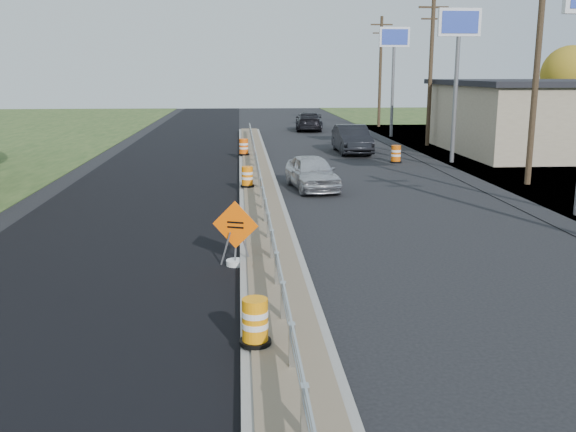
{
  "coord_description": "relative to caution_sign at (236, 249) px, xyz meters",
  "views": [
    {
      "loc": [
        -0.75,
        -17.24,
        4.71
      ],
      "look_at": [
        0.45,
        -1.2,
        1.1
      ],
      "focal_mm": 40.0,
      "sensor_mm": 36.0,
      "label": 1
    }
  ],
  "objects": [
    {
      "name": "car_dark_far",
      "position": [
        5.85,
        37.73,
        0.35
      ],
      "size": [
        2.58,
        5.45,
        1.54
      ],
      "primitive_type": "imported",
      "rotation": [
        0.0,
        0.0,
        3.06
      ],
      "color": "black",
      "rests_on": "ground"
    },
    {
      "name": "barrel_median_near",
      "position": [
        0.35,
        -5.28,
        0.2
      ],
      "size": [
        0.54,
        0.54,
        0.8
      ],
      "color": "black",
      "rests_on": "median"
    },
    {
      "name": "barrel_shoulder_mid",
      "position": [
        8.43,
        18.12,
        0.02
      ],
      "size": [
        0.63,
        0.63,
        0.92
      ],
      "color": "black",
      "rests_on": "ground"
    },
    {
      "name": "barrel_median_mid",
      "position": [
        0.42,
        10.0,
        0.2
      ],
      "size": [
        0.56,
        0.56,
        0.82
      ],
      "color": "black",
      "rests_on": "median"
    },
    {
      "name": "utility_pole_smid",
      "position": [
        12.4,
        10.86,
        4.52
      ],
      "size": [
        1.9,
        0.26,
        9.4
      ],
      "color": "#473523",
      "rests_on": "ground"
    },
    {
      "name": "ground",
      "position": [
        0.9,
        1.86,
        -0.42
      ],
      "size": [
        140.0,
        140.0,
        0.0
      ],
      "primitive_type": "plane",
      "color": "black",
      "rests_on": "ground"
    },
    {
      "name": "caution_sign",
      "position": [
        0.0,
        0.0,
        0.0
      ],
      "size": [
        1.13,
        0.5,
        1.64
      ],
      "rotation": [
        0.0,
        0.0,
        -0.34
      ],
      "color": "white",
      "rests_on": "ground"
    },
    {
      "name": "pylon_sign_north",
      "position": [
        11.4,
        31.86,
        6.06
      ],
      "size": [
        2.2,
        0.3,
        7.9
      ],
      "color": "slate",
      "rests_on": "ground"
    },
    {
      "name": "barrel_shoulder_far",
      "position": [
        7.9,
        28.54,
        0.03
      ],
      "size": [
        0.63,
        0.63,
        0.93
      ],
      "color": "black",
      "rests_on": "ground"
    },
    {
      "name": "tree_far_yellow",
      "position": [
        26.9,
        35.86,
        4.12
      ],
      "size": [
        4.62,
        4.62,
        6.86
      ],
      "color": "#473523",
      "rests_on": "ground"
    },
    {
      "name": "car_dark_mid",
      "position": [
        6.79,
        22.38,
        0.41
      ],
      "size": [
        1.79,
        5.03,
        1.65
      ],
      "primitive_type": "imported",
      "rotation": [
        0.0,
        0.0,
        0.01
      ],
      "color": "black",
      "rests_on": "ground"
    },
    {
      "name": "car_silver",
      "position": [
        3.08,
        10.53,
        0.29
      ],
      "size": [
        2.2,
        4.32,
        1.41
      ],
      "primitive_type": "imported",
      "rotation": [
        0.0,
        0.0,
        0.14
      ],
      "color": "silver",
      "rests_on": "ground"
    },
    {
      "name": "median",
      "position": [
        0.9,
        9.86,
        -0.31
      ],
      "size": [
        1.6,
        55.0,
        0.23
      ],
      "color": "gray",
      "rests_on": "ground"
    },
    {
      "name": "pylon_sign_mid",
      "position": [
        11.4,
        17.86,
        6.06
      ],
      "size": [
        2.2,
        0.3,
        7.9
      ],
      "color": "slate",
      "rests_on": "ground"
    },
    {
      "name": "guardrail",
      "position": [
        0.9,
        10.86,
        0.31
      ],
      "size": [
        0.1,
        46.15,
        0.72
      ],
      "color": "silver",
      "rests_on": "median"
    },
    {
      "name": "barrel_median_far",
      "position": [
        0.35,
        20.17,
        0.24
      ],
      "size": [
        0.61,
        0.61,
        0.89
      ],
      "color": "black",
      "rests_on": "median"
    },
    {
      "name": "utility_pole_nmid",
      "position": [
        12.4,
        25.86,
        4.52
      ],
      "size": [
        1.9,
        0.26,
        9.4
      ],
      "color": "#473523",
      "rests_on": "ground"
    },
    {
      "name": "utility_pole_north",
      "position": [
        12.4,
        40.86,
        4.52
      ],
      "size": [
        1.9,
        0.26,
        9.4
      ],
      "color": "#473523",
      "rests_on": "ground"
    },
    {
      "name": "milled_overlay",
      "position": [
        -3.5,
        11.86,
        -0.41
      ],
      "size": [
        7.2,
        120.0,
        0.01
      ],
      "primitive_type": "cube",
      "color": "black",
      "rests_on": "ground"
    }
  ]
}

